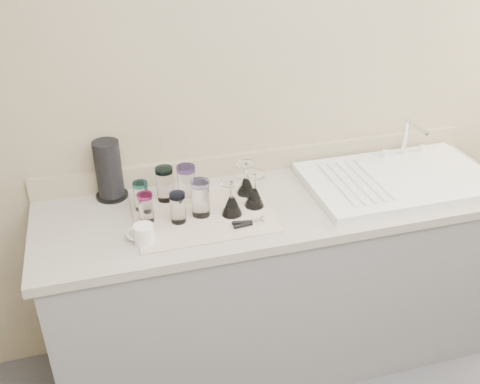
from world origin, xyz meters
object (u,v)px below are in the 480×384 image
object	(u,v)px
tumbler_blue	(178,207)
tumbler_lavender	(201,198)
can_opener	(248,223)
sink_unit	(398,179)
paper_towel_roll	(109,170)
tumbler_magenta	(146,207)
tumbler_cyan	(165,184)
goblet_back_right	(246,183)
goblet_front_right	(254,195)
white_mug	(143,234)
tumbler_purple	(187,183)
tumbler_teal	(141,196)
goblet_front_left	(232,203)

from	to	relation	value
tumbler_blue	tumbler_lavender	size ratio (longest dim) A/B	0.83
can_opener	sink_unit	bearing A→B (deg)	11.74
can_opener	paper_towel_roll	xyz separation A→B (m)	(-0.50, 0.38, 0.11)
tumbler_magenta	can_opener	bearing A→B (deg)	-19.91
tumbler_cyan	goblet_back_right	xyz separation A→B (m)	(0.34, -0.04, -0.03)
tumbler_blue	goblet_front_right	world-z (taller)	goblet_front_right
goblet_front_right	white_mug	xyz separation A→B (m)	(-0.47, -0.13, -0.02)
tumbler_purple	can_opener	size ratio (longest dim) A/B	1.22
tumbler_cyan	tumbler_lavender	world-z (taller)	tumbler_lavender
sink_unit	tumbler_magenta	distance (m)	1.13
tumbler_lavender	white_mug	size ratio (longest dim) A/B	1.34
tumbler_teal	white_mug	xyz separation A→B (m)	(-0.02, -0.23, -0.03)
tumbler_lavender	can_opener	world-z (taller)	tumbler_lavender
tumbler_blue	paper_towel_roll	xyz separation A→B (m)	(-0.24, 0.28, 0.05)
tumbler_purple	goblet_back_right	bearing A→B (deg)	-4.62
goblet_back_right	tumbler_purple	bearing A→B (deg)	175.38
goblet_front_left	tumbler_magenta	bearing A→B (deg)	172.59
tumbler_magenta	goblet_front_right	world-z (taller)	goblet_front_right
tumbler_blue	paper_towel_roll	distance (m)	0.37
tumbler_teal	tumbler_purple	size ratio (longest dim) A/B	0.79
goblet_front_left	tumbler_teal	bearing A→B (deg)	157.88
tumbler_purple	goblet_front_left	size ratio (longest dim) A/B	1.02
sink_unit	goblet_back_right	bearing A→B (deg)	173.06
can_opener	paper_towel_roll	distance (m)	0.64
tumbler_purple	goblet_front_right	bearing A→B (deg)	-26.51
sink_unit	goblet_front_left	xyz separation A→B (m)	(-0.79, -0.06, 0.04)
tumbler_magenta	goblet_back_right	world-z (taller)	goblet_back_right
sink_unit	tumbler_teal	bearing A→B (deg)	176.04
tumbler_cyan	goblet_front_right	world-z (taller)	goblet_front_right
tumbler_cyan	paper_towel_roll	bearing A→B (deg)	155.19
tumbler_lavender	paper_towel_roll	distance (m)	0.43
goblet_back_right	tumbler_lavender	bearing A→B (deg)	-152.86
paper_towel_roll	sink_unit	bearing A→B (deg)	-10.35
tumbler_lavender	can_opener	bearing A→B (deg)	-37.45
goblet_front_left	tumbler_purple	bearing A→B (deg)	132.39
tumbler_purple	tumbler_lavender	distance (m)	0.14
tumbler_blue	tumbler_lavender	bearing A→B (deg)	14.12
tumbler_purple	can_opener	world-z (taller)	tumbler_purple
tumbler_teal	goblet_front_right	size ratio (longest dim) A/B	0.82
tumbler_blue	white_mug	bearing A→B (deg)	-146.58
goblet_front_right	tumbler_purple	bearing A→B (deg)	153.49
goblet_front_right	tumbler_cyan	bearing A→B (deg)	156.34
tumbler_lavender	sink_unit	bearing A→B (deg)	1.94
sink_unit	tumbler_cyan	xyz separation A→B (m)	(-1.03, 0.13, 0.06)
tumbler_blue	goblet_front_left	size ratio (longest dim) A/B	0.83
tumbler_purple	white_mug	world-z (taller)	tumbler_purple
white_mug	paper_towel_roll	world-z (taller)	paper_towel_roll
white_mug	paper_towel_roll	xyz separation A→B (m)	(-0.09, 0.38, 0.09)
tumbler_teal	paper_towel_roll	xyz separation A→B (m)	(-0.11, 0.15, 0.06)
tumbler_magenta	goblet_front_left	size ratio (longest dim) A/B	0.81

